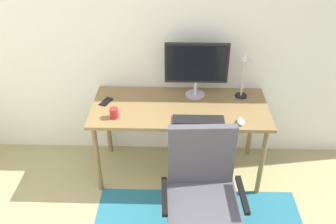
# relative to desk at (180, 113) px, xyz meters

# --- Properties ---
(wall_back) EXTENTS (6.00, 0.10, 2.60)m
(wall_back) POSITION_rel_desk_xyz_m (-0.45, 0.42, 0.62)
(wall_back) COLOR silver
(wall_back) RESTS_ON ground
(desk) EXTENTS (1.57, 0.69, 0.75)m
(desk) POSITION_rel_desk_xyz_m (0.00, 0.00, 0.00)
(desk) COLOR olive
(desk) RESTS_ON ground
(monitor) EXTENTS (0.57, 0.18, 0.51)m
(monitor) POSITION_rel_desk_xyz_m (0.14, 0.20, 0.38)
(monitor) COLOR #B2B2B7
(monitor) RESTS_ON desk
(keyboard) EXTENTS (0.43, 0.13, 0.02)m
(keyboard) POSITION_rel_desk_xyz_m (0.16, -0.22, 0.08)
(keyboard) COLOR black
(keyboard) RESTS_ON desk
(computer_mouse) EXTENTS (0.06, 0.10, 0.03)m
(computer_mouse) POSITION_rel_desk_xyz_m (0.50, -0.25, 0.09)
(computer_mouse) COLOR white
(computer_mouse) RESTS_ON desk
(coffee_cup) EXTENTS (0.07, 0.07, 0.09)m
(coffee_cup) POSITION_rel_desk_xyz_m (-0.56, -0.19, 0.11)
(coffee_cup) COLOR #A42325
(coffee_cup) RESTS_ON desk
(cell_phone) EXTENTS (0.12, 0.16, 0.01)m
(cell_phone) POSITION_rel_desk_xyz_m (-0.67, 0.05, 0.07)
(cell_phone) COLOR black
(cell_phone) RESTS_ON desk
(desk_lamp) EXTENTS (0.11, 0.11, 0.43)m
(desk_lamp) POSITION_rel_desk_xyz_m (0.57, 0.19, 0.36)
(desk_lamp) COLOR black
(desk_lamp) RESTS_ON desk
(office_chair) EXTENTS (0.62, 0.55, 1.00)m
(office_chair) POSITION_rel_desk_xyz_m (0.17, -0.83, -0.25)
(office_chair) COLOR slate
(office_chair) RESTS_ON ground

